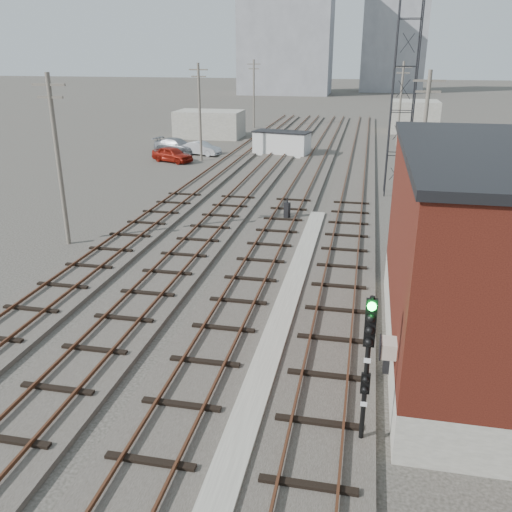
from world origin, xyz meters
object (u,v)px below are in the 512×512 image
(car_red, at_px, (172,154))
(signal_mast, at_px, (367,360))
(site_trailer, at_px, (282,143))
(car_grey, at_px, (177,145))
(car_silver, at_px, (202,148))
(switch_stand, at_px, (287,211))

(car_red, bearing_deg, signal_mast, -130.69)
(signal_mast, xyz_separation_m, site_trailer, (-9.02, 42.95, -1.40))
(car_red, xyz_separation_m, car_grey, (-1.32, 5.00, 0.02))
(signal_mast, relative_size, car_red, 1.03)
(site_trailer, bearing_deg, car_red, -137.10)
(signal_mast, height_order, car_silver, signal_mast)
(site_trailer, bearing_deg, signal_mast, -66.39)
(signal_mast, xyz_separation_m, car_grey, (-20.03, 42.09, -1.87))
(car_silver, bearing_deg, site_trailer, -61.58)
(car_red, distance_m, car_silver, 4.50)
(switch_stand, height_order, car_silver, switch_stand)
(site_trailer, distance_m, car_grey, 11.06)
(signal_mast, bearing_deg, car_grey, 115.45)
(signal_mast, height_order, car_grey, signal_mast)
(switch_stand, distance_m, car_silver, 24.35)
(signal_mast, height_order, switch_stand, signal_mast)
(switch_stand, height_order, site_trailer, site_trailer)
(site_trailer, height_order, car_grey, site_trailer)
(site_trailer, xyz_separation_m, car_silver, (-8.04, -1.67, -0.54))
(car_red, bearing_deg, car_grey, 37.36)
(site_trailer, relative_size, car_silver, 1.49)
(signal_mast, distance_m, car_red, 41.58)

